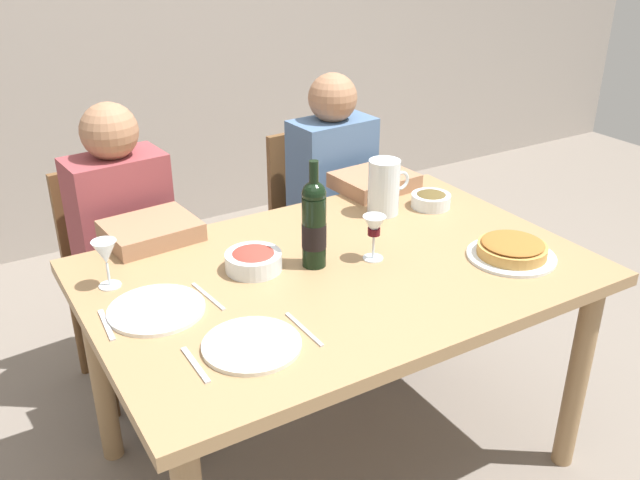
{
  "coord_description": "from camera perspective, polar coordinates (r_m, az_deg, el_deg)",
  "views": [
    {
      "loc": [
        -1.01,
        -1.57,
        1.75
      ],
      "look_at": [
        -0.01,
        0.1,
        0.81
      ],
      "focal_mm": 38.73,
      "sensor_mm": 36.0,
      "label": 1
    }
  ],
  "objects": [
    {
      "name": "baked_tart",
      "position": [
        2.23,
        15.58,
        -0.78
      ],
      "size": [
        0.28,
        0.28,
        0.06
      ],
      "color": "silver",
      "rests_on": "dining_table"
    },
    {
      "name": "salad_bowl",
      "position": [
        2.09,
        -5.52,
        -1.62
      ],
      "size": [
        0.17,
        0.17,
        0.07
      ],
      "color": "silver",
      "rests_on": "dining_table"
    },
    {
      "name": "diner_right",
      "position": [
        2.89,
        2.33,
        2.62
      ],
      "size": [
        0.36,
        0.52,
        1.16
      ],
      "rotation": [
        0.0,
        0.0,
        3.21
      ],
      "color": "#4C6B93",
      "rests_on": "ground"
    },
    {
      "name": "knife_right_setting",
      "position": [
        1.97,
        -9.24,
        -4.61
      ],
      "size": [
        0.03,
        0.18,
        0.0
      ],
      "primitive_type": "cube",
      "rotation": [
        0.0,
        0.0,
        1.68
      ],
      "color": "silver",
      "rests_on": "dining_table"
    },
    {
      "name": "wine_glass_left_diner",
      "position": [
        2.05,
        -17.31,
        -1.12
      ],
      "size": [
        0.07,
        0.07,
        0.14
      ],
      "color": "silver",
      "rests_on": "dining_table"
    },
    {
      "name": "dinner_plate_right_setting",
      "position": [
        1.93,
        -13.36,
        -5.61
      ],
      "size": [
        0.26,
        0.26,
        0.01
      ],
      "primitive_type": "cylinder",
      "color": "white",
      "rests_on": "dining_table"
    },
    {
      "name": "wine_glass_right_diner",
      "position": [
        2.12,
        4.49,
        0.98
      ],
      "size": [
        0.07,
        0.07,
        0.14
      ],
      "color": "silver",
      "rests_on": "dining_table"
    },
    {
      "name": "spoon_right_setting",
      "position": [
        1.91,
        -17.24,
        -6.7
      ],
      "size": [
        0.02,
        0.16,
        0.0
      ],
      "primitive_type": "cube",
      "rotation": [
        0.0,
        0.0,
        1.5
      ],
      "color": "silver",
      "rests_on": "dining_table"
    },
    {
      "name": "dinner_plate_left_setting",
      "position": [
        1.75,
        -5.67,
        -8.63
      ],
      "size": [
        0.25,
        0.25,
        0.01
      ],
      "primitive_type": "cylinder",
      "color": "silver",
      "rests_on": "dining_table"
    },
    {
      "name": "water_pitcher",
      "position": [
        2.46,
        5.3,
        4.13
      ],
      "size": [
        0.17,
        0.11,
        0.2
      ],
      "color": "silver",
      "rests_on": "dining_table"
    },
    {
      "name": "dining_table",
      "position": [
        2.15,
        1.55,
        -4.41
      ],
      "size": [
        1.5,
        1.0,
        0.76
      ],
      "color": "#9E7A51",
      "rests_on": "ground"
    },
    {
      "name": "fork_left_setting",
      "position": [
        1.71,
        -10.27,
        -10.1
      ],
      "size": [
        0.01,
        0.16,
        0.0
      ],
      "primitive_type": "cube",
      "rotation": [
        0.0,
        0.0,
        1.57
      ],
      "color": "silver",
      "rests_on": "dining_table"
    },
    {
      "name": "knife_left_setting",
      "position": [
        1.81,
        -1.34,
        -7.37
      ],
      "size": [
        0.01,
        0.18,
        0.0
      ],
      "primitive_type": "cube",
      "rotation": [
        0.0,
        0.0,
        1.59
      ],
      "color": "silver",
      "rests_on": "dining_table"
    },
    {
      "name": "ground_plane",
      "position": [
        2.56,
        1.37,
        -17.46
      ],
      "size": [
        8.0,
        8.0,
        0.0
      ],
      "primitive_type": "plane",
      "color": "slate"
    },
    {
      "name": "olive_bowl",
      "position": [
        2.55,
        9.15,
        3.35
      ],
      "size": [
        0.14,
        0.14,
        0.06
      ],
      "color": "silver",
      "rests_on": "dining_table"
    },
    {
      "name": "diner_left",
      "position": [
        2.55,
        -14.86,
        -1.52
      ],
      "size": [
        0.36,
        0.53,
        1.16
      ],
      "rotation": [
        0.0,
        0.0,
        3.23
      ],
      "color": "#8E3D42",
      "rests_on": "ground"
    },
    {
      "name": "chair_right",
      "position": [
        3.11,
        -0.3,
        2.01
      ],
      "size": [
        0.43,
        0.43,
        0.87
      ],
      "rotation": [
        0.0,
        0.0,
        3.21
      ],
      "color": "brown",
      "rests_on": "ground"
    },
    {
      "name": "chair_left",
      "position": [
        2.81,
        -16.36,
        -1.87
      ],
      "size": [
        0.43,
        0.43,
        0.87
      ],
      "rotation": [
        0.0,
        0.0,
        3.23
      ],
      "color": "brown",
      "rests_on": "ground"
    },
    {
      "name": "wine_bottle",
      "position": [
        2.06,
        -0.5,
        1.35
      ],
      "size": [
        0.07,
        0.07,
        0.34
      ],
      "color": "black",
      "rests_on": "dining_table"
    }
  ]
}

